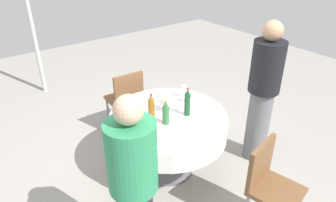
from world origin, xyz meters
TOP-DOWN VIEW (x-y plane):
  - ground_plane at (0.00, 0.00)m, footprint 10.00×10.00m
  - dining_table at (0.00, 0.00)m, footprint 1.25×1.25m
  - bottle_dark_green_rear at (0.15, -0.13)m, footprint 0.06×0.06m
  - bottle_amber_inner at (-0.21, -0.00)m, footprint 0.07×0.07m
  - bottle_green_far at (-0.12, -0.13)m, footprint 0.07×0.07m
  - wine_glass_near at (0.33, 0.06)m, footprint 0.07×0.07m
  - wine_glass_left at (-0.50, -0.11)m, footprint 0.07×0.07m
  - wine_glass_south at (0.38, 0.20)m, footprint 0.07×0.07m
  - wine_glass_north at (0.03, 0.14)m, footprint 0.07×0.07m
  - wine_glass_front at (0.01, 0.04)m, footprint 0.07×0.07m
  - plate_front at (-0.21, 0.34)m, footprint 0.21×0.21m
  - plate_mid at (0.29, -0.28)m, footprint 0.24×0.24m
  - plate_right at (-0.08, -0.42)m, footprint 0.23×0.23m
  - plate_outer at (0.16, 0.35)m, footprint 0.20×0.20m
  - fork_inner at (0.18, 0.03)m, footprint 0.17×0.08m
  - person_rear at (-0.90, -0.80)m, footprint 0.34×0.34m
  - person_inner at (0.99, -0.42)m, footprint 0.34×0.34m
  - chair_south at (0.24, -1.13)m, footprint 0.47×0.47m
  - chair_north at (0.05, 0.98)m, footprint 0.42×0.42m
  - tent_pole_secondary at (-0.47, 2.89)m, footprint 0.07×0.07m

SIDE VIEW (x-z plane):
  - ground_plane at x=0.00m, z-range 0.00..0.00m
  - chair_south at x=0.24m, z-range 0.08..0.95m
  - chair_north at x=0.05m, z-range 0.08..0.95m
  - dining_table at x=0.00m, z-range 0.22..0.96m
  - fork_inner at x=0.18m, z-range 0.74..0.74m
  - plate_front at x=-0.21m, z-range 0.74..0.76m
  - plate_mid at x=0.29m, z-range 0.74..0.76m
  - plate_right at x=-0.08m, z-range 0.74..0.76m
  - plate_outer at x=0.16m, z-range 0.73..0.77m
  - person_rear at x=-0.90m, z-range 0.03..1.61m
  - wine_glass_north at x=0.03m, z-range 0.77..0.90m
  - wine_glass_south at x=0.38m, z-range 0.76..0.91m
  - wine_glass_near at x=0.33m, z-range 0.77..0.91m
  - wine_glass_left at x=-0.50m, z-range 0.77..0.91m
  - wine_glass_front at x=0.01m, z-range 0.78..0.93m
  - bottle_green_far at x=-0.12m, z-range 0.73..0.99m
  - person_inner at x=0.99m, z-range 0.04..1.69m
  - bottle_amber_inner at x=-0.21m, z-range 0.73..1.03m
  - bottle_dark_green_rear at x=0.15m, z-range 0.73..1.04m
  - tent_pole_secondary at x=-0.47m, z-range 0.00..2.42m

